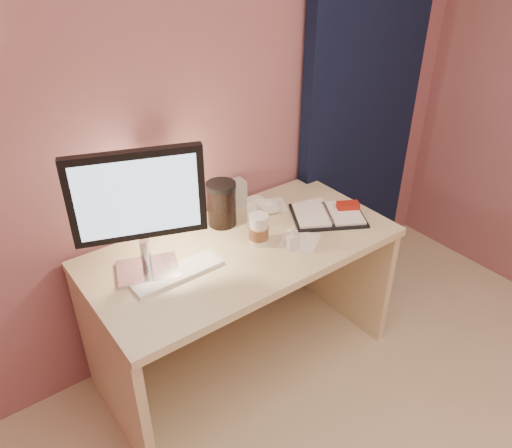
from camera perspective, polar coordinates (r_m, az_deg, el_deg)
room at (r=2.85m, az=10.82°, el=13.86°), size 3.50×3.50×3.50m
desk at (r=2.42m, az=-2.47°, el=-6.00°), size 1.40×0.70×0.73m
monitor at (r=1.95m, az=-13.24°, el=2.32°), size 0.49×0.26×0.55m
keyboard at (r=2.08m, az=-8.99°, el=-5.56°), size 0.39×0.12×0.02m
planner at (r=2.47m, az=8.41°, el=1.13°), size 0.43×0.39×0.05m
paper_a at (r=2.28m, az=5.05°, el=-1.87°), size 0.22×0.22×0.00m
paper_b at (r=2.54m, az=6.76°, el=1.85°), size 0.20×0.20×0.00m
paper_c at (r=2.54m, az=1.74°, el=2.13°), size 0.19×0.19×0.00m
coffee_cup at (r=2.22m, az=0.31°, el=-0.72°), size 0.09×0.09×0.14m
clear_cup at (r=2.34m, az=-0.05°, el=1.29°), size 0.08×0.08×0.14m
bowl at (r=2.49m, az=1.69°, el=1.88°), size 0.13×0.13×0.04m
lotion_bottle at (r=2.19m, az=4.23°, el=-1.62°), size 0.06×0.06×0.11m
dark_jar at (r=2.35m, az=-3.94°, el=2.08°), size 0.14×0.14×0.19m
product_box at (r=2.52m, az=-2.31°, el=3.54°), size 0.10×0.08×0.14m
desk_lamp at (r=2.19m, az=-9.20°, el=3.54°), size 0.11×0.23×0.38m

